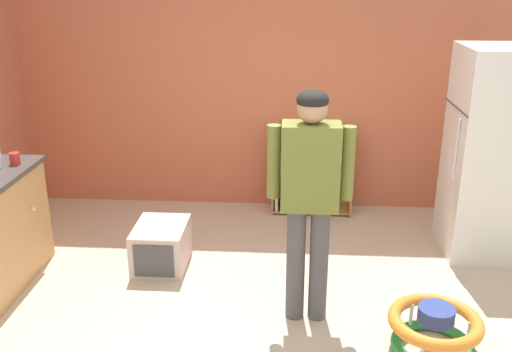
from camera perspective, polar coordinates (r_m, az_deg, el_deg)
name	(u,v)px	position (r m, az deg, el deg)	size (l,w,h in m)	color
ground_plane	(266,332)	(4.09, 0.96, -15.19)	(12.00, 12.00, 0.00)	beige
back_wall	(278,76)	(5.77, 2.19, 9.85)	(5.20, 0.06, 2.70)	#C56647
refrigerator	(494,154)	(5.21, 22.52, 2.03)	(0.73, 0.68, 1.78)	white
bookshelf	(306,176)	(5.84, 4.94, -0.03)	(0.80, 0.28, 0.85)	#B17545
standing_person	(310,188)	(3.82, 5.34, -1.21)	(0.57, 0.22, 1.64)	#515052
baby_walker	(434,329)	(4.01, 17.26, -14.31)	(0.60, 0.60, 0.32)	green
pet_carrier	(161,246)	(4.88, -9.37, -6.83)	(0.42, 0.55, 0.36)	beige
red_cup	(15,159)	(4.89, -22.79, 1.60)	(0.08, 0.08, 0.10)	red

